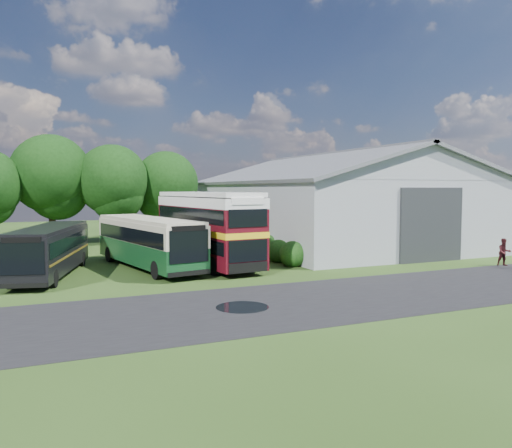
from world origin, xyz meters
name	(u,v)px	position (x,y,z in m)	size (l,w,h in m)	color
ground	(248,291)	(0.00, 0.00, 0.00)	(120.00, 120.00, 0.00)	#233A12
asphalt_road	(335,298)	(3.00, -3.00, 0.00)	(60.00, 8.00, 0.02)	black
puddle	(242,308)	(-1.50, -3.00, 0.00)	(2.20, 2.20, 0.01)	black
storage_shed	(334,197)	(15.00, 15.98, 4.17)	(18.80, 24.80, 8.15)	gray
tree_mid	(51,174)	(-8.00, 24.80, 6.18)	(6.80, 6.80, 9.60)	black
tree_right_a	(112,180)	(-3.00, 23.80, 5.69)	(6.26, 6.26, 8.83)	black
tree_right_b	(166,183)	(2.00, 24.60, 5.44)	(5.98, 5.98, 8.45)	black
shrub_front	(292,266)	(5.60, 6.00, 0.00)	(1.70, 1.70, 1.70)	#194714
shrub_mid	(278,262)	(5.60, 8.00, 0.00)	(1.60, 1.60, 1.60)	#194714
shrub_back	(266,258)	(5.60, 10.00, 0.00)	(1.80, 1.80, 1.80)	#194714
bus_green_single	(148,241)	(-2.93, 8.98, 1.66)	(4.64, 11.58, 3.11)	black
bus_maroon_double	(207,229)	(0.78, 8.57, 2.35)	(3.91, 11.17, 4.70)	black
bus_dark_single	(50,250)	(-8.56, 8.37, 1.49)	(4.92, 10.38, 2.79)	black
visitor_b	(504,252)	(17.94, 0.62, 0.87)	(0.85, 0.66, 1.75)	#361114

